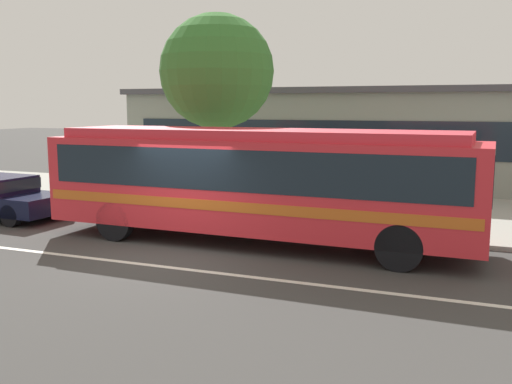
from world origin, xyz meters
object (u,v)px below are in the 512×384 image
at_px(transit_bus, 258,178).
at_px(pedestrian_waiting_near_sign, 267,188).
at_px(bus_stop_sign, 450,172).
at_px(pedestrian_walking_along_curb, 338,191).
at_px(street_tree_near_stop, 217,72).

xyz_separation_m(transit_bus, pedestrian_waiting_near_sign, (-0.46, 1.86, -0.54)).
bearing_deg(bus_stop_sign, pedestrian_walking_along_curb, 169.25).
bearing_deg(transit_bus, pedestrian_walking_along_curb, 59.32).
distance_m(transit_bus, bus_stop_sign, 4.78).
bearing_deg(bus_stop_sign, pedestrian_waiting_near_sign, -179.86).
height_order(pedestrian_waiting_near_sign, pedestrian_walking_along_curb, pedestrian_waiting_near_sign).
relative_size(pedestrian_waiting_near_sign, street_tree_near_stop, 0.28).
height_order(transit_bus, bus_stop_sign, transit_bus).
bearing_deg(pedestrian_waiting_near_sign, pedestrian_walking_along_curb, 16.80).
bearing_deg(transit_bus, bus_stop_sign, 23.01).
relative_size(transit_bus, street_tree_near_stop, 1.76).
relative_size(transit_bus, pedestrian_waiting_near_sign, 6.38).
distance_m(pedestrian_waiting_near_sign, pedestrian_walking_along_curb, 1.98).
height_order(pedestrian_walking_along_curb, bus_stop_sign, bus_stop_sign).
relative_size(pedestrian_walking_along_curb, bus_stop_sign, 0.62).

